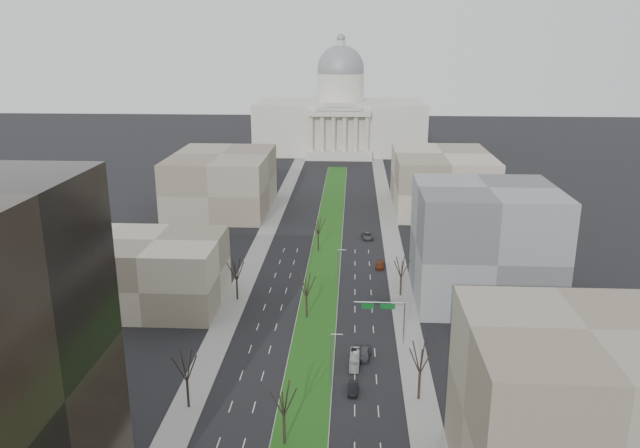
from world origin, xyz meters
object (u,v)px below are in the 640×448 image
(car_red, at_px, (380,265))
(car_grey_near, at_px, (364,353))
(box_van, at_px, (355,360))
(car_black, at_px, (353,388))
(car_grey_far, at_px, (367,236))

(car_red, bearing_deg, car_grey_near, -89.03)
(box_van, bearing_deg, car_black, -89.98)
(car_grey_far, bearing_deg, car_grey_near, -98.36)
(car_red, xyz_separation_m, car_grey_far, (-2.67, 22.85, 0.11))
(car_red, bearing_deg, car_black, -89.93)
(car_black, xyz_separation_m, car_grey_far, (3.64, 78.07, 0.09))
(car_black, height_order, box_van, box_van)
(car_black, relative_size, car_red, 0.90)
(car_black, bearing_deg, car_red, 84.42)
(car_grey_near, distance_m, car_black, 11.16)
(car_grey_near, relative_size, car_red, 1.05)
(box_van, bearing_deg, car_red, 84.49)
(car_red, relative_size, car_grey_far, 0.83)
(car_red, xyz_separation_m, box_van, (-6.03, -46.68, 0.27))
(box_van, bearing_deg, car_grey_far, 89.09)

